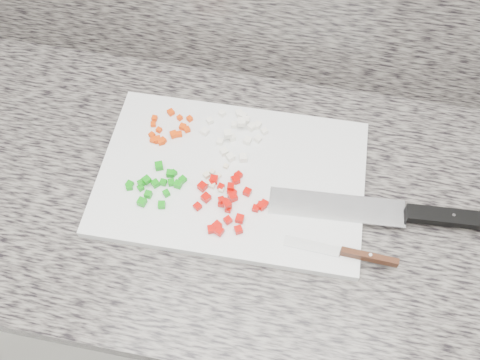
{
  "coord_description": "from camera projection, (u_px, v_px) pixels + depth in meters",
  "views": [
    {
      "loc": [
        0.04,
        0.95,
        1.76
      ],
      "look_at": [
        -0.05,
        1.45,
        0.94
      ],
      "focal_mm": 40.0,
      "sensor_mm": 36.0,
      "label": 1
    }
  ],
  "objects": [
    {
      "name": "countertop",
      "position": [
        267.0,
        203.0,
        1.0
      ],
      "size": [
        3.96,
        0.64,
        0.04
      ],
      "primitive_type": "cube",
      "color": "slate",
      "rests_on": "cabinet"
    },
    {
      "name": "paring_knife",
      "position": [
        355.0,
        254.0,
        0.9
      ],
      "size": [
        0.19,
        0.02,
        0.02
      ],
      "rotation": [
        0.0,
        0.0,
        -0.04
      ],
      "color": "#B9BCC0",
      "rests_on": "cutting_board"
    },
    {
      "name": "cabinet",
      "position": [
        259.0,
        287.0,
        1.39
      ],
      "size": [
        3.92,
        0.62,
        0.86
      ],
      "primitive_type": "cube",
      "color": "beige",
      "rests_on": "ground"
    },
    {
      "name": "onion_pile",
      "position": [
        237.0,
        133.0,
        1.03
      ],
      "size": [
        0.13,
        0.12,
        0.02
      ],
      "color": "white",
      "rests_on": "cutting_board"
    },
    {
      "name": "green_pepper_pile",
      "position": [
        157.0,
        185.0,
        0.97
      ],
      "size": [
        0.11,
        0.1,
        0.02
      ],
      "color": "#0D8F0D",
      "rests_on": "cutting_board"
    },
    {
      "name": "red_pepper_pile",
      "position": [
        229.0,
        202.0,
        0.95
      ],
      "size": [
        0.13,
        0.14,
        0.02
      ],
      "color": "#C10702",
      "rests_on": "cutting_board"
    },
    {
      "name": "chef_knife",
      "position": [
        412.0,
        214.0,
        0.94
      ],
      "size": [
        0.4,
        0.07,
        0.02
      ],
      "rotation": [
        0.0,
        0.0,
        0.07
      ],
      "color": "#B9BCC0",
      "rests_on": "cutting_board"
    },
    {
      "name": "carrot_pile",
      "position": [
        167.0,
        131.0,
        1.04
      ],
      "size": [
        0.08,
        0.09,
        0.01
      ],
      "color": "#E53C04",
      "rests_on": "cutting_board"
    },
    {
      "name": "cutting_board",
      "position": [
        232.0,
        177.0,
        1.0
      ],
      "size": [
        0.5,
        0.34,
        0.02
      ],
      "primitive_type": "cube",
      "rotation": [
        0.0,
        0.0,
        0.02
      ],
      "color": "silver",
      "rests_on": "countertop"
    },
    {
      "name": "garlic_pile",
      "position": [
        215.0,
        179.0,
        0.98
      ],
      "size": [
        0.06,
        0.06,
        0.01
      ],
      "color": "beige",
      "rests_on": "cutting_board"
    }
  ]
}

